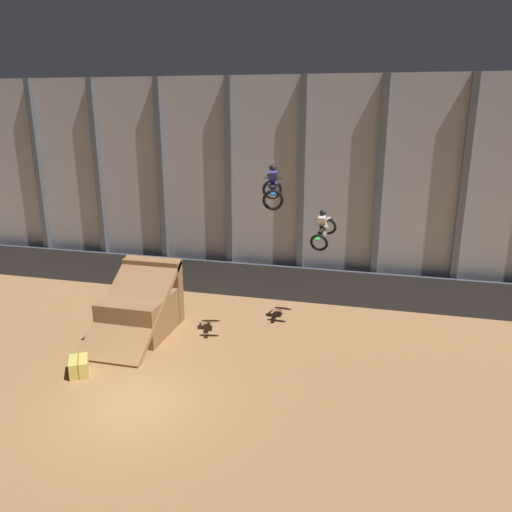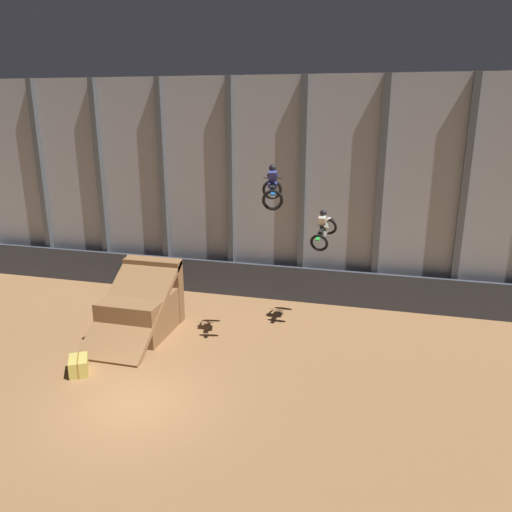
% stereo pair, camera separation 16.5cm
% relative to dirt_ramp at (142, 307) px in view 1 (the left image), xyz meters
% --- Properties ---
extents(ground_plane, '(60.00, 60.00, 0.00)m').
position_rel_dirt_ramp_xyz_m(ground_plane, '(2.17, -4.96, -0.97)').
color(ground_plane, '#996B42').
extents(arena_back_wall, '(32.00, 0.40, 10.05)m').
position_rel_dirt_ramp_xyz_m(arena_back_wall, '(2.17, 5.26, 4.06)').
color(arena_back_wall, '#A3A8B2').
rests_on(arena_back_wall, ground_plane).
extents(lower_barrier, '(31.36, 0.20, 1.65)m').
position_rel_dirt_ramp_xyz_m(lower_barrier, '(2.17, 4.62, -0.14)').
color(lower_barrier, '#383D47').
rests_on(lower_barrier, ground_plane).
extents(dirt_ramp, '(2.48, 4.38, 2.81)m').
position_rel_dirt_ramp_xyz_m(dirt_ramp, '(0.00, 0.00, 0.00)').
color(dirt_ramp, olive).
rests_on(dirt_ramp, ground_plane).
extents(rider_bike_left_air, '(1.08, 1.84, 1.52)m').
position_rel_dirt_ramp_xyz_m(rider_bike_left_air, '(5.31, 0.11, 5.00)').
color(rider_bike_left_air, black).
extents(rider_bike_right_air, '(0.94, 1.89, 1.62)m').
position_rel_dirt_ramp_xyz_m(rider_bike_right_air, '(6.89, 2.36, 3.09)').
color(rider_bike_right_air, black).
extents(hay_bale_trackside, '(0.98, 1.08, 0.57)m').
position_rel_dirt_ramp_xyz_m(hay_bale_trackside, '(-0.53, -3.77, -0.69)').
color(hay_bale_trackside, '#CCB751').
rests_on(hay_bale_trackside, ground_plane).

